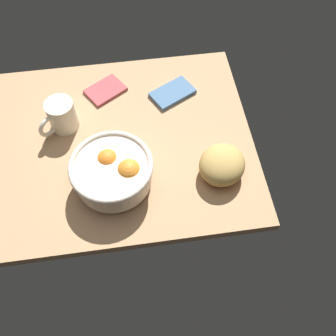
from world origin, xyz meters
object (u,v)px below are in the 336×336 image
at_px(fruit_bowl, 113,171).
at_px(napkin_spare, 173,93).
at_px(bread_loaf, 222,165).
at_px(napkin_folded, 105,90).
at_px(mug, 61,116).

bearing_deg(fruit_bowl, napkin_spare, -124.17).
relative_size(bread_loaf, napkin_spare, 1.01).
relative_size(bread_loaf, napkin_folded, 1.15).
distance_m(fruit_bowl, bread_loaf, 0.30).
xyz_separation_m(napkin_folded, mug, (0.13, 0.13, 0.04)).
bearing_deg(napkin_spare, mug, 13.65).
bearing_deg(fruit_bowl, bread_loaf, 178.09).
bearing_deg(bread_loaf, fruit_bowl, -1.91).
xyz_separation_m(fruit_bowl, bread_loaf, (-0.30, 0.01, -0.02)).
bearing_deg(napkin_spare, napkin_folded, -11.51).
distance_m(bread_loaf, napkin_folded, 0.47).
bearing_deg(napkin_folded, fruit_bowl, 91.62).
relative_size(fruit_bowl, bread_loaf, 1.64).
distance_m(bread_loaf, napkin_spare, 0.33).
bearing_deg(napkin_folded, bread_loaf, 130.76).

